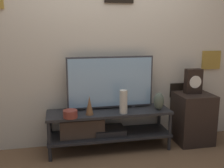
{
  "coord_description": "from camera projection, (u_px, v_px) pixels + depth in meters",
  "views": [
    {
      "loc": [
        -0.57,
        -2.69,
        1.44
      ],
      "look_at": [
        0.03,
        0.25,
        0.81
      ],
      "focal_mm": 42.0,
      "sensor_mm": 36.0,
      "label": 1
    }
  ],
  "objects": [
    {
      "name": "ground_plane",
      "position": [
        114.0,
        158.0,
        2.99
      ],
      "size": [
        12.0,
        12.0,
        0.0
      ],
      "primitive_type": "plane",
      "color": "brown"
    },
    {
      "name": "wall_back",
      "position": [
        105.0,
        36.0,
        3.19
      ],
      "size": [
        6.4,
        0.08,
        2.7
      ],
      "color": "beige",
      "rests_on": "ground_plane"
    },
    {
      "name": "media_console",
      "position": [
        100.0,
        126.0,
        3.14
      ],
      "size": [
        1.47,
        0.41,
        0.48
      ],
      "color": "#232326",
      "rests_on": "ground_plane"
    },
    {
      "name": "television",
      "position": [
        111.0,
        82.0,
        3.15
      ],
      "size": [
        1.05,
        0.05,
        0.64
      ],
      "color": "#333338",
      "rests_on": "media_console"
    },
    {
      "name": "vase_wide_bowl",
      "position": [
        70.0,
        114.0,
        2.88
      ],
      "size": [
        0.16,
        0.16,
        0.08
      ],
      "color": "brown",
      "rests_on": "media_console"
    },
    {
      "name": "vase_tall_ceramic",
      "position": [
        123.0,
        102.0,
        3.01
      ],
      "size": [
        0.09,
        0.09,
        0.28
      ],
      "color": "beige",
      "rests_on": "media_console"
    },
    {
      "name": "vase_urn_stoneware",
      "position": [
        159.0,
        101.0,
        3.14
      ],
      "size": [
        0.12,
        0.12,
        0.22
      ],
      "color": "#4C5647",
      "rests_on": "media_console"
    },
    {
      "name": "vase_slim_bronze",
      "position": [
        89.0,
        105.0,
        2.96
      ],
      "size": [
        0.09,
        0.09,
        0.22
      ],
      "color": "brown",
      "rests_on": "media_console"
    },
    {
      "name": "side_table",
      "position": [
        193.0,
        118.0,
        3.36
      ],
      "size": [
        0.44,
        0.43,
        0.64
      ],
      "color": "black",
      "rests_on": "ground_plane"
    },
    {
      "name": "mantel_clock",
      "position": [
        193.0,
        81.0,
        3.3
      ],
      "size": [
        0.21,
        0.11,
        0.31
      ],
      "color": "black",
      "rests_on": "side_table"
    }
  ]
}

